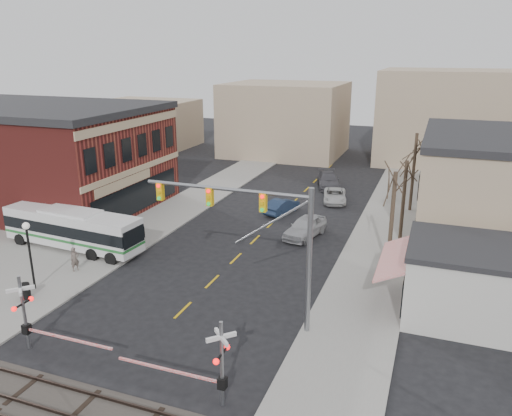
{
  "coord_description": "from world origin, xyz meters",
  "views": [
    {
      "loc": [
        12.92,
        -20.67,
        14.41
      ],
      "look_at": [
        1.0,
        11.53,
        3.5
      ],
      "focal_mm": 35.0,
      "sensor_mm": 36.0,
      "label": 1
    }
  ],
  "objects": [
    {
      "name": "car_d",
      "position": [
        1.98,
        31.65,
        0.8
      ],
      "size": [
        3.78,
        5.92,
        1.6
      ],
      "primitive_type": "imported",
      "rotation": [
        0.0,
        0.0,
        0.3
      ],
      "color": "#454449",
      "rests_on": "ground"
    },
    {
      "name": "sidewalk_west",
      "position": [
        -9.5,
        20.0,
        0.06
      ],
      "size": [
        5.0,
        60.0,
        0.12
      ],
      "primitive_type": "cube",
      "color": "gray",
      "rests_on": "ground"
    },
    {
      "name": "awning_shop",
      "position": [
        15.97,
        7.0,
        2.16
      ],
      "size": [
        9.74,
        6.2,
        4.3
      ],
      "color": "beige",
      "rests_on": "ground"
    },
    {
      "name": "tree_east_c",
      "position": [
        11.0,
        26.0,
        3.72
      ],
      "size": [
        0.28,
        0.28,
        7.2
      ],
      "color": "#382B21",
      "rests_on": "sidewalk_east"
    },
    {
      "name": "sidewalk_east",
      "position": [
        9.5,
        20.0,
        0.06
      ],
      "size": [
        5.0,
        60.0,
        0.12
      ],
      "primitive_type": "cube",
      "color": "gray",
      "rests_on": "ground"
    },
    {
      "name": "street_lamp",
      "position": [
        -9.93,
        1.04,
        3.25
      ],
      "size": [
        0.44,
        0.44,
        4.39
      ],
      "color": "black",
      "rests_on": "sidewalk_west"
    },
    {
      "name": "car_a",
      "position": [
        3.54,
        16.05,
        0.83
      ],
      "size": [
        2.97,
        5.21,
        1.67
      ],
      "primitive_type": "imported",
      "rotation": [
        0.0,
        0.0,
        -0.21
      ],
      "color": "#9F9FA3",
      "rests_on": "ground"
    },
    {
      "name": "rr_crossing_west",
      "position": [
        -5.03,
        -4.11,
        1.97
      ],
      "size": [
        5.6,
        1.36,
        4.0
      ],
      "color": "gray",
      "rests_on": "ground"
    },
    {
      "name": "trash_bin",
      "position": [
        -9.44,
        -0.19,
        0.6
      ],
      "size": [
        0.6,
        0.6,
        0.96
      ],
      "primitive_type": "cylinder",
      "color": "black",
      "rests_on": "sidewalk_west"
    },
    {
      "name": "transit_bus",
      "position": [
        -12.18,
        7.47,
        1.67
      ],
      "size": [
        11.55,
        3.35,
        2.93
      ],
      "color": "silver",
      "rests_on": "ground"
    },
    {
      "name": "tree_east_a",
      "position": [
        10.5,
        12.0,
        3.5
      ],
      "size": [
        0.28,
        0.28,
        6.75
      ],
      "color": "#382B21",
      "rests_on": "sidewalk_east"
    },
    {
      "name": "traffic_signal_mast",
      "position": [
        4.72,
        2.23,
        5.7
      ],
      "size": [
        9.34,
        0.3,
        8.0
      ],
      "color": "gray",
      "rests_on": "ground"
    },
    {
      "name": "pedestrian_far",
      "position": [
        -11.5,
        7.34,
        0.9
      ],
      "size": [
        0.89,
        0.96,
        1.57
      ],
      "primitive_type": "imported",
      "rotation": [
        0.0,
        0.0,
        1.05
      ],
      "color": "#36415F",
      "rests_on": "sidewalk_west"
    },
    {
      "name": "pedestrian_near",
      "position": [
        -9.28,
        4.11,
        0.96
      ],
      "size": [
        0.62,
        0.72,
        1.68
      ],
      "primitive_type": "imported",
      "rotation": [
        0.0,
        0.0,
        1.14
      ],
      "color": "#61554E",
      "rests_on": "sidewalk_west"
    },
    {
      "name": "car_c",
      "position": [
        3.8,
        26.45,
        0.65
      ],
      "size": [
        3.07,
        4.99,
        1.29
      ],
      "primitive_type": "imported",
      "rotation": [
        0.0,
        0.0,
        0.21
      ],
      "color": "#B2B2B2",
      "rests_on": "ground"
    },
    {
      "name": "car_b",
      "position": [
        -0.06,
        21.25,
        0.68
      ],
      "size": [
        2.54,
        4.39,
        1.37
      ],
      "primitive_type": "imported",
      "rotation": [
        0.0,
        0.0,
        2.86
      ],
      "color": "#1A2842",
      "rests_on": "ground"
    },
    {
      "name": "rr_crossing_east",
      "position": [
        5.04,
        -4.59,
        1.97
      ],
      "size": [
        5.6,
        1.36,
        4.0
      ],
      "color": "gray",
      "rests_on": "ground"
    },
    {
      "name": "brick_building",
      "position": [
        -26.98,
        16.0,
        4.81
      ],
      "size": [
        30.4,
        15.4,
        9.6
      ],
      "color": "maroon",
      "rests_on": "ground"
    },
    {
      "name": "ground",
      "position": [
        0.0,
        0.0,
        0.0
      ],
      "size": [
        160.0,
        160.0,
        0.0
      ],
      "primitive_type": "plane",
      "color": "black",
      "rests_on": "ground"
    },
    {
      "name": "tree_east_b",
      "position": [
        10.8,
        18.0,
        3.27
      ],
      "size": [
        0.28,
        0.28,
        6.3
      ],
      "color": "#382B21",
      "rests_on": "sidewalk_east"
    }
  ]
}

